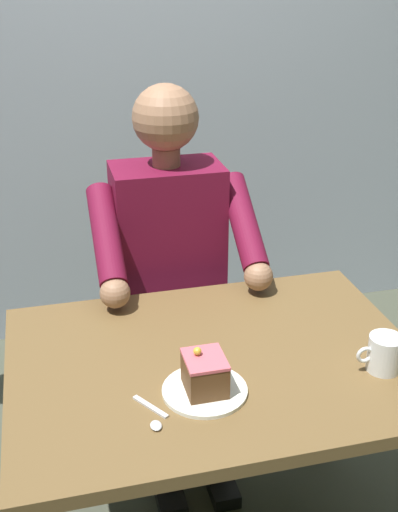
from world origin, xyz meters
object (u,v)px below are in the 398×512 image
(chair, at_px, (164,298))
(cake_slice, at_px, (205,373))
(dining_table, at_px, (215,383))
(coffee_cup, at_px, (384,353))
(dessert_spoon, at_px, (153,417))
(seated_person, at_px, (173,276))

(chair, height_order, cake_slice, chair)
(cake_slice, bearing_deg, dining_table, -115.51)
(coffee_cup, height_order, dessert_spoon, coffee_cup)
(coffee_cup, bearing_deg, seated_person, -59.88)
(chair, relative_size, cake_slice, 8.34)
(dining_table, xyz_separation_m, seated_person, (0.00, -0.53, 0.06))
(dining_table, distance_m, cake_slice, 0.20)
(cake_slice, distance_m, coffee_cup, 0.46)
(dining_table, distance_m, dessert_spoon, 0.30)
(cake_slice, distance_m, dessert_spoon, 0.16)
(seated_person, bearing_deg, dessert_spoon, 74.55)
(seated_person, bearing_deg, dining_table, 90.00)
(chair, relative_size, seated_person, 0.70)
(dining_table, height_order, chair, chair)
(dining_table, height_order, coffee_cup, coffee_cup)
(dining_table, bearing_deg, chair, -90.00)
(dessert_spoon, bearing_deg, cake_slice, -154.91)
(seated_person, bearing_deg, cake_slice, 84.48)
(dining_table, relative_size, dessert_spoon, 7.79)
(cake_slice, bearing_deg, chair, -94.40)
(dessert_spoon, bearing_deg, seated_person, -105.45)
(dining_table, height_order, cake_slice, cake_slice)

